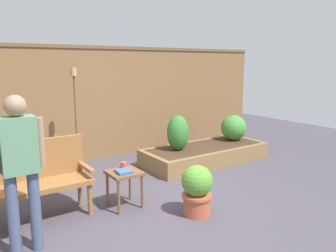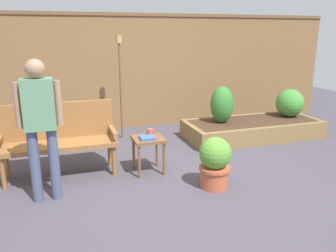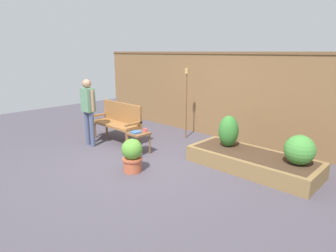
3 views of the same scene
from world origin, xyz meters
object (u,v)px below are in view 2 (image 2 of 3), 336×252
(garden_bench, at_px, (58,134))
(shrub_far_corner, at_px, (290,103))
(shrub_near_bench, at_px, (222,105))
(cup_on_table, at_px, (150,132))
(potted_boxwood, at_px, (215,161))
(person_by_bench, at_px, (40,119))
(tiki_torch, at_px, (120,70))
(side_table, at_px, (148,144))
(book_on_table, at_px, (147,138))

(garden_bench, relative_size, shrub_far_corner, 2.83)
(shrub_near_bench, bearing_deg, garden_bench, -165.50)
(cup_on_table, xyz_separation_m, potted_boxwood, (0.57, -0.83, -0.19))
(person_by_bench, bearing_deg, shrub_far_corner, 18.34)
(shrub_near_bench, height_order, tiki_torch, tiki_torch)
(shrub_far_corner, bearing_deg, side_table, -161.25)
(cup_on_table, bearing_deg, shrub_near_bench, 29.93)
(garden_bench, relative_size, person_by_bench, 0.92)
(garden_bench, bearing_deg, tiki_torch, 50.88)
(side_table, height_order, tiki_torch, tiki_torch)
(garden_bench, xyz_separation_m, shrub_near_bench, (2.70, 0.70, 0.07))
(side_table, distance_m, cup_on_table, 0.19)
(garden_bench, height_order, shrub_near_bench, garden_bench)
(book_on_table, relative_size, tiki_torch, 0.11)
(garden_bench, xyz_separation_m, cup_on_table, (1.18, -0.18, -0.03))
(book_on_table, xyz_separation_m, potted_boxwood, (0.66, -0.65, -0.17))
(shrub_far_corner, bearing_deg, book_on_table, -160.56)
(cup_on_table, distance_m, tiki_torch, 1.65)
(tiki_torch, bearing_deg, person_by_bench, -121.29)
(shrub_far_corner, bearing_deg, cup_on_table, -163.27)
(book_on_table, bearing_deg, garden_bench, 165.61)
(garden_bench, bearing_deg, shrub_far_corner, 9.68)
(side_table, xyz_separation_m, potted_boxwood, (0.63, -0.70, -0.07))
(tiki_torch, height_order, person_by_bench, tiki_torch)
(shrub_near_bench, height_order, person_by_bench, person_by_bench)
(side_table, relative_size, tiki_torch, 0.27)
(cup_on_table, height_order, shrub_near_bench, shrub_near_bench)
(tiki_torch, relative_size, person_by_bench, 1.13)
(side_table, height_order, cup_on_table, cup_on_table)
(cup_on_table, distance_m, book_on_table, 0.21)
(person_by_bench, bearing_deg, book_on_table, 15.65)
(side_table, xyz_separation_m, book_on_table, (-0.03, -0.05, 0.10))
(tiki_torch, bearing_deg, side_table, -88.33)
(garden_bench, height_order, tiki_torch, tiki_torch)
(book_on_table, bearing_deg, shrub_far_corner, 23.43)
(side_table, distance_m, potted_boxwood, 0.95)
(side_table, bearing_deg, cup_on_table, 64.83)
(book_on_table, bearing_deg, potted_boxwood, -40.58)
(shrub_far_corner, bearing_deg, shrub_near_bench, 180.00)
(book_on_table, distance_m, potted_boxwood, 0.94)
(shrub_near_bench, bearing_deg, tiki_torch, 159.30)
(shrub_near_bench, relative_size, person_by_bench, 0.40)
(shrub_near_bench, relative_size, tiki_torch, 0.36)
(garden_bench, distance_m, person_by_bench, 0.83)
(garden_bench, distance_m, tiki_torch, 1.82)
(side_table, bearing_deg, book_on_table, -119.10)
(potted_boxwood, distance_m, shrub_far_corner, 2.91)
(garden_bench, height_order, side_table, garden_bench)
(book_on_table, distance_m, person_by_bench, 1.37)
(cup_on_table, relative_size, potted_boxwood, 0.18)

